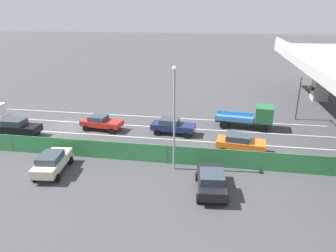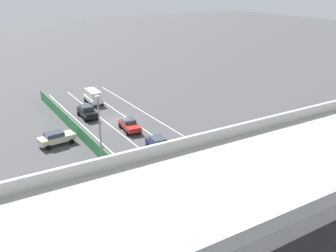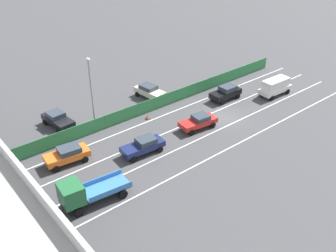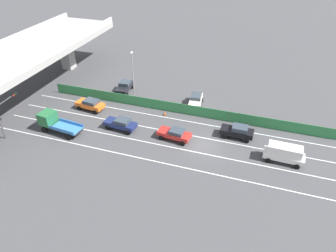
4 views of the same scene
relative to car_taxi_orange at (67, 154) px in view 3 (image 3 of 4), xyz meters
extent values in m
plane|color=#424244|center=(-3.44, -18.16, -0.92)|extent=(300.00, 300.00, 0.00)
cube|color=silver|center=(-8.28, -13.14, -0.92)|extent=(0.14, 46.06, 0.01)
cube|color=silver|center=(-5.05, -13.14, -0.92)|extent=(0.14, 46.06, 0.01)
cube|color=silver|center=(-1.82, -13.14, -0.92)|extent=(0.14, 46.06, 0.01)
cube|color=silver|center=(1.41, -13.14, -0.92)|extent=(0.14, 46.06, 0.01)
cube|color=#338447|center=(3.22, -13.14, -0.12)|extent=(0.06, 42.06, 1.60)
cylinder|color=#4C514C|center=(3.22, -34.16, -0.12)|extent=(0.10, 0.10, 1.60)
cylinder|color=#4C514C|center=(3.22, -20.14, -0.12)|extent=(0.10, 0.10, 1.60)
cylinder|color=#4C514C|center=(3.22, -6.13, -0.12)|extent=(0.10, 0.10, 1.60)
cube|color=orange|center=(0.01, 0.07, -0.12)|extent=(2.28, 4.42, 0.64)
cube|color=#333D47|center=(-0.02, -0.22, 0.46)|extent=(1.82, 2.24, 0.52)
cylinder|color=black|center=(-0.72, 1.60, -0.60)|extent=(0.29, 0.66, 0.64)
cylinder|color=black|center=(1.07, 1.40, -0.60)|extent=(0.29, 0.66, 0.64)
cylinder|color=black|center=(-1.05, -1.26, -0.60)|extent=(0.29, 0.66, 0.64)
cylinder|color=black|center=(0.74, -1.47, -0.60)|extent=(0.29, 0.66, 0.64)
cube|color=silver|center=(-3.42, -27.67, -0.14)|extent=(1.96, 4.71, 0.60)
cube|color=silver|center=(-3.42, -27.67, 0.71)|extent=(1.71, 3.86, 1.09)
cylinder|color=black|center=(-4.27, -26.06, -0.60)|extent=(0.24, 0.65, 0.64)
cylinder|color=black|center=(-2.46, -26.12, -0.60)|extent=(0.24, 0.65, 0.64)
cylinder|color=black|center=(-4.37, -29.23, -0.60)|extent=(0.24, 0.65, 0.64)
cylinder|color=black|center=(-2.56, -29.28, -0.60)|extent=(0.24, 0.65, 0.64)
cube|color=navy|center=(-3.35, -6.51, -0.14)|extent=(2.08, 4.55, 0.60)
cube|color=#333D47|center=(-3.38, -6.91, 0.42)|extent=(1.66, 1.99, 0.53)
cylinder|color=black|center=(-4.07, -4.94, -0.60)|extent=(0.27, 0.66, 0.64)
cylinder|color=black|center=(-2.37, -5.09, -0.60)|extent=(0.27, 0.66, 0.64)
cylinder|color=black|center=(-4.33, -7.94, -0.60)|extent=(0.27, 0.66, 0.64)
cylinder|color=black|center=(-2.62, -8.09, -0.60)|extent=(0.27, 0.66, 0.64)
cube|color=red|center=(-3.27, -14.15, -0.16)|extent=(2.21, 4.47, 0.56)
cube|color=#333D47|center=(-3.31, -14.52, 0.36)|extent=(1.72, 1.91, 0.48)
cylinder|color=black|center=(-3.97, -12.60, -0.60)|extent=(0.29, 0.66, 0.64)
cylinder|color=black|center=(-2.24, -12.79, -0.60)|extent=(0.29, 0.66, 0.64)
cylinder|color=black|center=(-4.29, -15.51, -0.60)|extent=(0.29, 0.66, 0.64)
cylinder|color=black|center=(-2.56, -15.70, -0.60)|extent=(0.29, 0.66, 0.64)
cube|color=black|center=(-0.25, -21.76, -0.10)|extent=(1.84, 4.26, 0.69)
cube|color=#333D47|center=(-0.26, -22.11, 0.54)|extent=(1.59, 2.00, 0.57)
cylinder|color=black|center=(-1.11, -20.30, -0.60)|extent=(0.23, 0.64, 0.64)
cylinder|color=black|center=(0.66, -20.33, -0.60)|extent=(0.23, 0.64, 0.64)
cylinder|color=black|center=(-1.16, -23.18, -0.60)|extent=(0.23, 0.64, 0.64)
cylinder|color=black|center=(0.61, -23.21, -0.60)|extent=(0.23, 0.64, 0.64)
cube|color=black|center=(-6.49, 0.69, -0.20)|extent=(2.28, 6.05, 0.25)
cube|color=#236638|center=(-6.28, 2.74, 0.76)|extent=(2.27, 1.98, 1.66)
cube|color=#3875BC|center=(-6.59, -0.27, -0.02)|extent=(2.49, 4.18, 0.10)
cube|color=#3875BC|center=(-7.60, -0.17, 0.22)|extent=(0.49, 3.98, 0.47)
cube|color=#3875BC|center=(-5.59, -0.37, 0.22)|extent=(0.49, 3.98, 0.47)
cylinder|color=black|center=(-7.33, 2.79, -0.52)|extent=(0.34, 0.82, 0.80)
cylinder|color=black|center=(-5.25, 2.58, -0.52)|extent=(0.34, 0.82, 0.80)
cylinder|color=black|center=(-7.74, -1.20, -0.52)|extent=(0.34, 0.82, 0.80)
cylinder|color=black|center=(-5.66, -1.42, -0.52)|extent=(0.34, 0.82, 0.80)
cube|color=beige|center=(6.15, -14.60, -0.10)|extent=(4.44, 2.23, 0.68)
cube|color=#333D47|center=(6.44, -14.57, 0.50)|extent=(2.25, 1.77, 0.51)
cylinder|color=black|center=(4.81, -15.64, -0.60)|extent=(0.66, 0.29, 0.64)
cylinder|color=black|center=(4.61, -13.90, -0.60)|extent=(0.66, 0.29, 0.64)
cylinder|color=black|center=(7.69, -15.30, -0.60)|extent=(0.66, 0.29, 0.64)
cylinder|color=black|center=(7.49, -13.56, -0.60)|extent=(0.66, 0.29, 0.64)
cube|color=black|center=(6.90, -2.33, -0.13)|extent=(4.43, 2.26, 0.63)
cube|color=#333D47|center=(7.29, -2.29, 0.46)|extent=(1.97, 1.80, 0.54)
cylinder|color=black|center=(5.55, -3.39, -0.60)|extent=(0.66, 0.28, 0.64)
cylinder|color=black|center=(5.37, -1.55, -0.60)|extent=(0.66, 0.28, 0.64)
cylinder|color=black|center=(8.44, -3.10, -0.60)|extent=(0.66, 0.28, 0.64)
cylinder|color=black|center=(8.25, -1.27, -0.60)|extent=(0.66, 0.28, 0.64)
cylinder|color=#47474C|center=(-10.12, 6.88, 1.53)|extent=(0.18, 0.18, 4.90)
cylinder|color=#47474C|center=(-8.14, 7.00, 3.68)|extent=(3.97, 0.37, 0.12)
cube|color=black|center=(-6.55, 7.10, 3.68)|extent=(0.98, 0.34, 0.32)
sphere|color=red|center=(-6.84, 6.92, 3.68)|extent=(0.20, 0.20, 0.20)
sphere|color=#3B2806|center=(-6.54, 6.94, 3.68)|extent=(0.20, 0.20, 0.20)
sphere|color=black|center=(-6.24, 6.96, 3.68)|extent=(0.20, 0.20, 0.20)
cylinder|color=gray|center=(4.09, -5.36, 3.03)|extent=(0.16, 0.16, 7.90)
ellipsoid|color=silver|center=(4.09, -5.36, 7.16)|extent=(0.60, 0.36, 0.28)
cone|color=orange|center=(1.96, -11.05, -0.64)|extent=(0.36, 0.36, 0.56)
cube|color=black|center=(1.96, -11.05, -0.91)|extent=(0.47, 0.47, 0.03)
camera|label=1|loc=(25.92, -2.22, 11.02)|focal=33.07mm
camera|label=2|loc=(16.18, 27.51, 17.57)|focal=40.14mm
camera|label=3|loc=(-29.80, 11.96, 21.31)|focal=41.38mm
camera|label=4|loc=(-34.96, -23.92, 23.14)|focal=33.57mm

